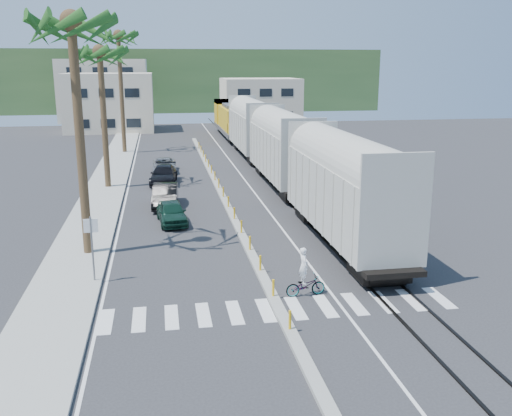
{
  "coord_description": "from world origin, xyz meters",
  "views": [
    {
      "loc": [
        -4.27,
        -22.02,
        9.24
      ],
      "look_at": [
        0.51,
        6.18,
        2.0
      ],
      "focal_mm": 40.0,
      "sensor_mm": 36.0,
      "label": 1
    }
  ],
  "objects_px": {
    "car_second": "(165,196)",
    "cyclist": "(305,281)",
    "street_sign": "(92,240)",
    "car_lead": "(172,212)"
  },
  "relations": [
    {
      "from": "street_sign",
      "to": "car_lead",
      "type": "bearing_deg",
      "value": 68.67
    },
    {
      "from": "street_sign",
      "to": "car_second",
      "type": "height_order",
      "value": "street_sign"
    },
    {
      "from": "street_sign",
      "to": "car_second",
      "type": "xyz_separation_m",
      "value": [
        3.25,
        13.38,
        -1.22
      ]
    },
    {
      "from": "car_second",
      "to": "cyclist",
      "type": "height_order",
      "value": "cyclist"
    },
    {
      "from": "car_second",
      "to": "cyclist",
      "type": "bearing_deg",
      "value": -67.95
    },
    {
      "from": "street_sign",
      "to": "car_second",
      "type": "distance_m",
      "value": 13.82
    },
    {
      "from": "car_second",
      "to": "cyclist",
      "type": "distance_m",
      "value": 17.1
    },
    {
      "from": "street_sign",
      "to": "cyclist",
      "type": "xyz_separation_m",
      "value": [
        8.66,
        -2.84,
        -1.31
      ]
    },
    {
      "from": "car_second",
      "to": "cyclist",
      "type": "xyz_separation_m",
      "value": [
        5.4,
        -16.22,
        -0.09
      ]
    },
    {
      "from": "street_sign",
      "to": "cyclist",
      "type": "distance_m",
      "value": 9.2
    }
  ]
}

